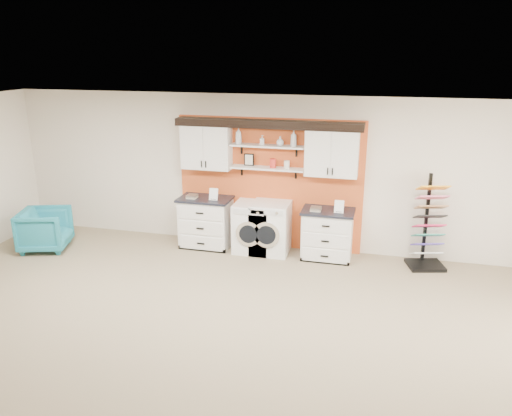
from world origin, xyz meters
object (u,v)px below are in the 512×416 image
(washer, at_px, (253,227))
(armchair, at_px, (45,229))
(base_cabinet_right, at_px, (327,234))
(base_cabinet_left, at_px, (206,222))
(sample_rack, at_px, (427,238))
(dryer, at_px, (271,228))

(washer, xyz_separation_m, armchair, (-3.73, -0.88, -0.08))
(base_cabinet_right, relative_size, armchair, 1.09)
(base_cabinet_left, height_order, armchair, base_cabinet_left)
(washer, height_order, armchair, washer)
(base_cabinet_left, xyz_separation_m, washer, (0.91, -0.00, -0.02))
(base_cabinet_right, distance_m, sample_rack, 1.68)
(dryer, bearing_deg, armchair, -167.76)
(dryer, bearing_deg, base_cabinet_left, 179.84)
(base_cabinet_left, relative_size, dryer, 1.03)
(sample_rack, bearing_deg, washer, 165.61)
(base_cabinet_left, distance_m, armchair, 2.96)
(base_cabinet_left, height_order, sample_rack, sample_rack)
(dryer, relative_size, armchair, 1.13)
(armchair, bearing_deg, sample_rack, -100.22)
(base_cabinet_right, distance_m, washer, 1.35)
(base_cabinet_right, relative_size, sample_rack, 0.57)
(armchair, bearing_deg, base_cabinet_right, -98.09)
(base_cabinet_right, distance_m, armchair, 5.16)
(washer, bearing_deg, base_cabinet_left, 179.79)
(dryer, xyz_separation_m, sample_rack, (2.70, 0.04, 0.04))
(washer, height_order, dryer, dryer)
(base_cabinet_left, height_order, base_cabinet_right, base_cabinet_left)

